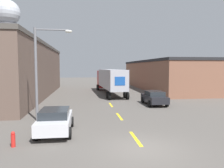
{
  "coord_description": "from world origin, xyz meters",
  "views": [
    {
      "loc": [
        -2.94,
        -10.37,
        4.08
      ],
      "look_at": [
        0.54,
        16.14,
        2.05
      ],
      "focal_mm": 35.0,
      "sensor_mm": 36.0,
      "label": 1
    }
  ],
  "objects_px": {
    "water_tower": "(7,14)",
    "street_lamp": "(41,66)",
    "parked_car_right_mid": "(154,97)",
    "semi_truck": "(110,79)",
    "fire_hydrant": "(13,139)",
    "parked_car_left_near": "(55,120)"
  },
  "relations": [
    {
      "from": "water_tower",
      "to": "street_lamp",
      "type": "bearing_deg",
      "value": -68.76
    },
    {
      "from": "parked_car_right_mid",
      "to": "water_tower",
      "type": "height_order",
      "value": "water_tower"
    },
    {
      "from": "parked_car_right_mid",
      "to": "semi_truck",
      "type": "bearing_deg",
      "value": 108.78
    },
    {
      "from": "semi_truck",
      "to": "fire_hydrant",
      "type": "xyz_separation_m",
      "value": [
        -7.64,
        -21.98,
        -1.89
      ]
    },
    {
      "from": "semi_truck",
      "to": "street_lamp",
      "type": "bearing_deg",
      "value": -116.99
    },
    {
      "from": "parked_car_left_near",
      "to": "parked_car_right_mid",
      "type": "relative_size",
      "value": 1.0
    },
    {
      "from": "semi_truck",
      "to": "street_lamp",
      "type": "relative_size",
      "value": 2.07
    },
    {
      "from": "street_lamp",
      "to": "fire_hydrant",
      "type": "bearing_deg",
      "value": -94.2
    },
    {
      "from": "semi_truck",
      "to": "fire_hydrant",
      "type": "relative_size",
      "value": 18.07
    },
    {
      "from": "semi_truck",
      "to": "water_tower",
      "type": "distance_m",
      "value": 30.04
    },
    {
      "from": "parked_car_right_mid",
      "to": "fire_hydrant",
      "type": "xyz_separation_m",
      "value": [
        -11.26,
        -11.32,
        -0.41
      ]
    },
    {
      "from": "parked_car_left_near",
      "to": "street_lamp",
      "type": "bearing_deg",
      "value": 112.01
    },
    {
      "from": "parked_car_left_near",
      "to": "fire_hydrant",
      "type": "distance_m",
      "value": 2.88
    },
    {
      "from": "water_tower",
      "to": "street_lamp",
      "type": "relative_size",
      "value": 2.65
    },
    {
      "from": "semi_truck",
      "to": "parked_car_left_near",
      "type": "distance_m",
      "value": 20.68
    },
    {
      "from": "water_tower",
      "to": "fire_hydrant",
      "type": "height_order",
      "value": "water_tower"
    },
    {
      "from": "semi_truck",
      "to": "parked_car_right_mid",
      "type": "xyz_separation_m",
      "value": [
        3.63,
        -10.66,
        -1.48
      ]
    },
    {
      "from": "street_lamp",
      "to": "water_tower",
      "type": "bearing_deg",
      "value": 111.24
    },
    {
      "from": "parked_car_left_near",
      "to": "street_lamp",
      "type": "height_order",
      "value": "street_lamp"
    },
    {
      "from": "street_lamp",
      "to": "fire_hydrant",
      "type": "height_order",
      "value": "street_lamp"
    },
    {
      "from": "parked_car_right_mid",
      "to": "water_tower",
      "type": "relative_size",
      "value": 0.22
    },
    {
      "from": "parked_car_left_near",
      "to": "water_tower",
      "type": "distance_m",
      "value": 42.75
    }
  ]
}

